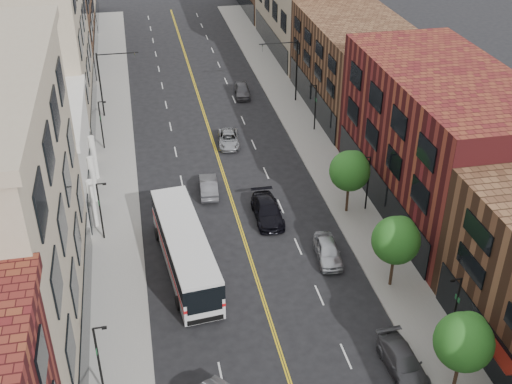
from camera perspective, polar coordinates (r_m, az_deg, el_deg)
sidewalk_left at (r=62.27m, az=-12.40°, el=1.80°), size 4.00×110.00×0.15m
sidewalk_right at (r=64.59m, az=5.55°, el=3.56°), size 4.00×110.00×0.15m
bldg_l_white at (r=57.65m, az=-19.73°, el=2.55°), size 10.00×14.00×8.00m
bldg_l_far_a at (r=71.39m, az=-19.10°, el=12.53°), size 10.00×20.00×18.00m
bldg_l_far_b at (r=90.91m, az=-17.79°, el=15.56°), size 10.00×20.00×15.00m
bldg_r_mid at (r=55.37m, az=16.06°, el=4.35°), size 10.00×22.00×12.00m
bldg_r_far_a at (r=73.39m, az=8.88°, el=11.02°), size 10.00×20.00×10.00m
tree_r_1 at (r=38.82m, az=18.07°, el=-12.38°), size 3.40×3.40×5.59m
tree_r_2 at (r=45.60m, az=12.41°, el=-4.07°), size 3.40×3.40×5.59m
tree_r_3 at (r=53.41m, az=8.40°, el=1.99°), size 3.40×3.40×5.59m
lamp_l_1 at (r=38.74m, az=-13.79°, el=-14.05°), size 0.81×0.55×5.05m
lamp_l_2 at (r=51.37m, az=-13.66°, el=-1.41°), size 0.81×0.55×5.05m
lamp_l_3 at (r=65.49m, az=-13.58°, el=6.03°), size 0.81×0.55×5.05m
lamp_r_1 at (r=42.71m, az=17.29°, el=-9.64°), size 0.81×0.55×5.05m
lamp_r_2 at (r=54.42m, az=9.89°, el=1.04°), size 0.81×0.55×5.05m
lamp_r_3 at (r=67.91m, az=5.27°, el=7.73°), size 0.81×0.55×5.05m
signal_mast_left at (r=72.21m, az=-13.17°, el=9.93°), size 4.49×0.18×7.20m
signal_mast_right at (r=74.27m, az=3.09°, el=11.31°), size 4.49×0.18×7.20m
city_bus at (r=47.70m, az=-6.34°, el=-4.91°), size 4.07×13.19×3.34m
car_parked_mid at (r=41.55m, az=12.94°, el=-14.51°), size 2.17×4.94×1.41m
car_parked_far at (r=49.38m, az=6.40°, el=-5.20°), size 2.18×4.57×1.51m
car_lane_behind at (r=57.35m, az=-4.23°, el=0.54°), size 1.87×4.50×1.45m
car_lane_a at (r=53.65m, az=1.01°, el=-1.67°), size 2.29×5.46×1.57m
car_lane_b at (r=65.67m, az=-2.45°, el=4.73°), size 2.64×4.80×1.27m
car_lane_c at (r=77.18m, az=-1.24°, el=9.02°), size 2.17×4.43×1.46m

